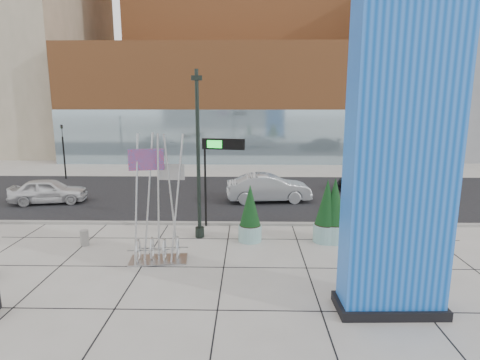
{
  "coord_description": "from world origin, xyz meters",
  "views": [
    {
      "loc": [
        1.88,
        -14.58,
        6.03
      ],
      "look_at": [
        1.53,
        2.0,
        2.63
      ],
      "focal_mm": 30.0,
      "sensor_mm": 36.0,
      "label": 1
    }
  ],
  "objects_px": {
    "lamp_post": "(199,172)",
    "concrete_bollard": "(85,238)",
    "blue_pylon": "(402,142)",
    "car_white_west": "(49,191)",
    "car_silver_mid": "(268,188)",
    "public_art_sculpture": "(158,229)",
    "overhead_street_sign": "(220,151)"
  },
  "relations": [
    {
      "from": "blue_pylon",
      "to": "car_silver_mid",
      "type": "distance_m",
      "value": 13.35
    },
    {
      "from": "blue_pylon",
      "to": "overhead_street_sign",
      "type": "height_order",
      "value": "blue_pylon"
    },
    {
      "from": "concrete_bollard",
      "to": "car_silver_mid",
      "type": "bearing_deg",
      "value": 42.8
    },
    {
      "from": "overhead_street_sign",
      "to": "car_silver_mid",
      "type": "relative_size",
      "value": 0.86
    },
    {
      "from": "public_art_sculpture",
      "to": "car_silver_mid",
      "type": "xyz_separation_m",
      "value": [
        4.56,
        8.93,
        -0.46
      ]
    },
    {
      "from": "concrete_bollard",
      "to": "car_silver_mid",
      "type": "relative_size",
      "value": 0.14
    },
    {
      "from": "public_art_sculpture",
      "to": "car_white_west",
      "type": "distance_m",
      "value": 11.71
    },
    {
      "from": "overhead_street_sign",
      "to": "car_white_west",
      "type": "height_order",
      "value": "overhead_street_sign"
    },
    {
      "from": "car_silver_mid",
      "to": "public_art_sculpture",
      "type": "bearing_deg",
      "value": 147.08
    },
    {
      "from": "public_art_sculpture",
      "to": "concrete_bollard",
      "type": "bearing_deg",
      "value": 149.89
    },
    {
      "from": "overhead_street_sign",
      "to": "car_silver_mid",
      "type": "xyz_separation_m",
      "value": [
        2.5,
        4.7,
        -2.8
      ]
    },
    {
      "from": "blue_pylon",
      "to": "overhead_street_sign",
      "type": "relative_size",
      "value": 2.4
    },
    {
      "from": "blue_pylon",
      "to": "concrete_bollard",
      "type": "bearing_deg",
      "value": 153.64
    },
    {
      "from": "car_silver_mid",
      "to": "car_white_west",
      "type": "bearing_deg",
      "value": 86.98
    },
    {
      "from": "concrete_bollard",
      "to": "public_art_sculpture",
      "type": "bearing_deg",
      "value": -23.93
    },
    {
      "from": "overhead_street_sign",
      "to": "car_silver_mid",
      "type": "bearing_deg",
      "value": 71.85
    },
    {
      "from": "lamp_post",
      "to": "public_art_sculpture",
      "type": "xyz_separation_m",
      "value": [
        -1.23,
        -2.66,
        -1.68
      ]
    },
    {
      "from": "blue_pylon",
      "to": "car_silver_mid",
      "type": "bearing_deg",
      "value": 101.33
    },
    {
      "from": "lamp_post",
      "to": "concrete_bollard",
      "type": "height_order",
      "value": "lamp_post"
    },
    {
      "from": "blue_pylon",
      "to": "car_white_west",
      "type": "bearing_deg",
      "value": 141.43
    },
    {
      "from": "lamp_post",
      "to": "overhead_street_sign",
      "type": "distance_m",
      "value": 1.9
    },
    {
      "from": "car_white_west",
      "to": "car_silver_mid",
      "type": "relative_size",
      "value": 0.86
    },
    {
      "from": "lamp_post",
      "to": "overhead_street_sign",
      "type": "xyz_separation_m",
      "value": [
        0.83,
        1.57,
        0.67
      ]
    },
    {
      "from": "public_art_sculpture",
      "to": "car_white_west",
      "type": "height_order",
      "value": "public_art_sculpture"
    },
    {
      "from": "blue_pylon",
      "to": "car_silver_mid",
      "type": "relative_size",
      "value": 2.05
    },
    {
      "from": "public_art_sculpture",
      "to": "car_white_west",
      "type": "bearing_deg",
      "value": 128.71
    },
    {
      "from": "lamp_post",
      "to": "blue_pylon",
      "type": "bearing_deg",
      "value": -44.5
    },
    {
      "from": "concrete_bollard",
      "to": "car_white_west",
      "type": "bearing_deg",
      "value": 125.47
    },
    {
      "from": "lamp_post",
      "to": "car_white_west",
      "type": "distance_m",
      "value": 11.25
    },
    {
      "from": "concrete_bollard",
      "to": "overhead_street_sign",
      "type": "relative_size",
      "value": 0.16
    },
    {
      "from": "car_white_west",
      "to": "overhead_street_sign",
      "type": "bearing_deg",
      "value": -122.18
    },
    {
      "from": "blue_pylon",
      "to": "lamp_post",
      "type": "distance_m",
      "value": 8.92
    }
  ]
}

